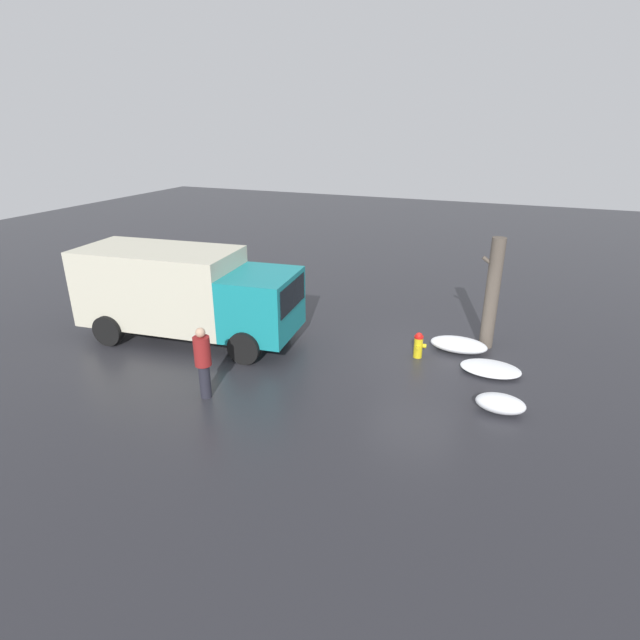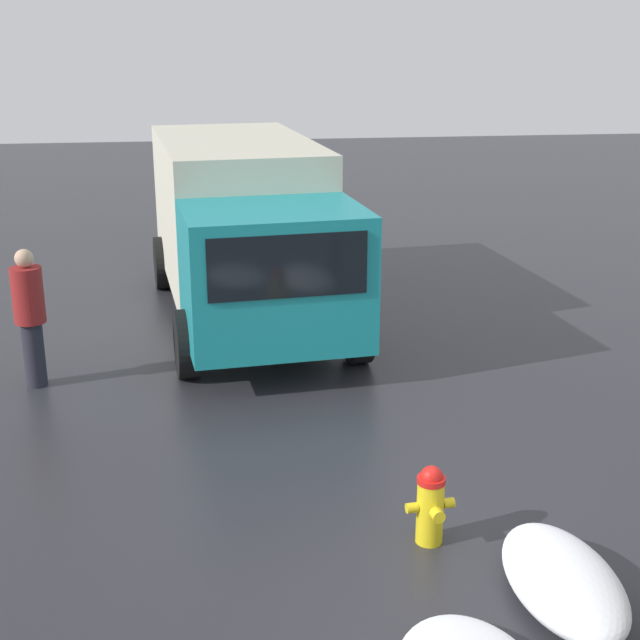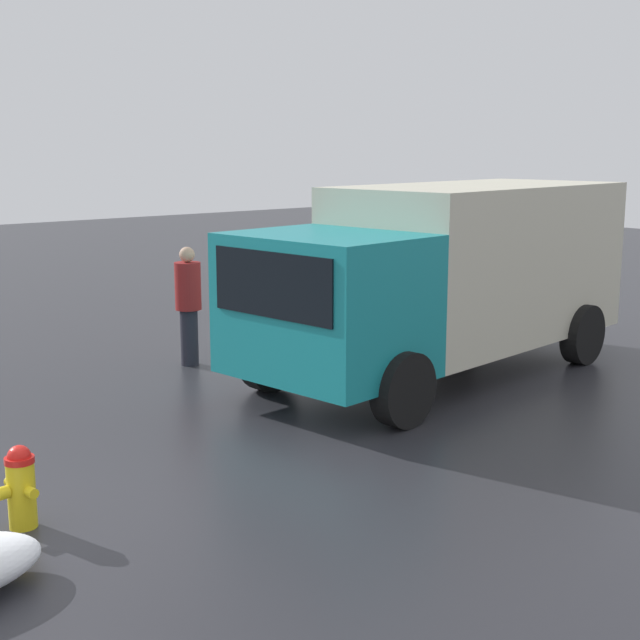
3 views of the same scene
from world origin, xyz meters
The scene contains 8 objects.
ground_plane centered at (0.00, 0.00, 0.00)m, with size 60.00×60.00×0.00m, color #28282D.
fire_hydrant centered at (0.00, 0.00, 0.38)m, with size 0.35×0.45×0.74m.
tree_trunk centered at (-1.68, -1.46, 1.61)m, with size 0.58×0.38×3.20m.
delivery_truck centered at (6.73, 1.22, 1.48)m, with size 6.65×3.07×2.67m.
pedestrian centered at (4.21, 4.03, 0.97)m, with size 0.39×0.39×1.78m.
snow_pile_by_hydrant centered at (-0.99, -0.82, 0.20)m, with size 1.58×0.84×0.40m.
snow_pile_curbside centered at (-2.30, 2.08, 0.20)m, with size 1.09×0.65×0.41m.
snow_pile_by_tree centered at (-1.95, 0.19, 0.11)m, with size 1.54×1.04×0.21m.
Camera 1 is at (-2.19, 12.60, 6.10)m, focal length 28.00 mm.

